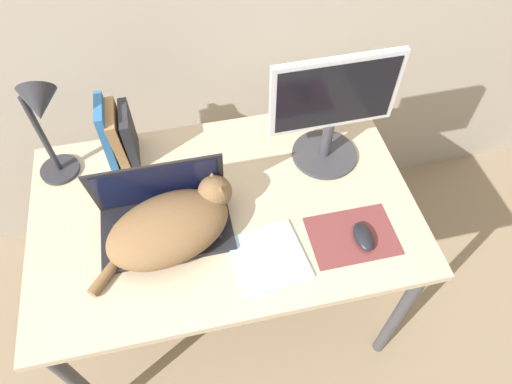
{
  "coord_description": "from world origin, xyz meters",
  "views": [
    {
      "loc": [
        -0.08,
        -0.46,
        1.94
      ],
      "look_at": [
        0.1,
        0.35,
        0.84
      ],
      "focal_mm": 32.0,
      "sensor_mm": 36.0,
      "label": 1
    }
  ],
  "objects_px": {
    "external_monitor": "(333,109)",
    "book_row": "(118,135)",
    "cat": "(172,225)",
    "notepad": "(269,257)",
    "desk_lamp": "(43,119)",
    "computer_mouse": "(363,237)",
    "laptop": "(164,216)"
  },
  "relations": [
    {
      "from": "external_monitor",
      "to": "book_row",
      "type": "relative_size",
      "value": 1.69
    },
    {
      "from": "cat",
      "to": "notepad",
      "type": "height_order",
      "value": "cat"
    },
    {
      "from": "desk_lamp",
      "to": "cat",
      "type": "bearing_deg",
      "value": -45.31
    },
    {
      "from": "cat",
      "to": "computer_mouse",
      "type": "relative_size",
      "value": 4.45
    },
    {
      "from": "cat",
      "to": "desk_lamp",
      "type": "xyz_separation_m",
      "value": [
        -0.32,
        0.32,
        0.19
      ]
    },
    {
      "from": "desk_lamp",
      "to": "computer_mouse",
      "type": "bearing_deg",
      "value": -27.16
    },
    {
      "from": "external_monitor",
      "to": "book_row",
      "type": "height_order",
      "value": "external_monitor"
    },
    {
      "from": "external_monitor",
      "to": "cat",
      "type": "bearing_deg",
      "value": -157.62
    },
    {
      "from": "computer_mouse",
      "to": "book_row",
      "type": "height_order",
      "value": "book_row"
    },
    {
      "from": "computer_mouse",
      "to": "notepad",
      "type": "height_order",
      "value": "computer_mouse"
    },
    {
      "from": "cat",
      "to": "book_row",
      "type": "relative_size",
      "value": 1.89
    },
    {
      "from": "laptop",
      "to": "book_row",
      "type": "bearing_deg",
      "value": 109.75
    },
    {
      "from": "laptop",
      "to": "cat",
      "type": "distance_m",
      "value": 0.07
    },
    {
      "from": "laptop",
      "to": "computer_mouse",
      "type": "height_order",
      "value": "laptop"
    },
    {
      "from": "external_monitor",
      "to": "computer_mouse",
      "type": "relative_size",
      "value": 3.98
    },
    {
      "from": "cat",
      "to": "external_monitor",
      "type": "height_order",
      "value": "external_monitor"
    },
    {
      "from": "laptop",
      "to": "computer_mouse",
      "type": "bearing_deg",
      "value": -17.7
    },
    {
      "from": "laptop",
      "to": "notepad",
      "type": "distance_m",
      "value": 0.34
    },
    {
      "from": "external_monitor",
      "to": "notepad",
      "type": "distance_m",
      "value": 0.5
    },
    {
      "from": "laptop",
      "to": "external_monitor",
      "type": "distance_m",
      "value": 0.62
    },
    {
      "from": "book_row",
      "to": "computer_mouse",
      "type": "bearing_deg",
      "value": -35.76
    },
    {
      "from": "desk_lamp",
      "to": "notepad",
      "type": "relative_size",
      "value": 1.72
    },
    {
      "from": "laptop",
      "to": "computer_mouse",
      "type": "distance_m",
      "value": 0.61
    },
    {
      "from": "book_row",
      "to": "desk_lamp",
      "type": "bearing_deg",
      "value": -164.69
    },
    {
      "from": "cat",
      "to": "desk_lamp",
      "type": "relative_size",
      "value": 1.15
    },
    {
      "from": "book_row",
      "to": "desk_lamp",
      "type": "xyz_separation_m",
      "value": [
        -0.18,
        -0.05,
        0.16
      ]
    },
    {
      "from": "laptop",
      "to": "computer_mouse",
      "type": "xyz_separation_m",
      "value": [
        0.58,
        -0.18,
        -0.03
      ]
    },
    {
      "from": "computer_mouse",
      "to": "cat",
      "type": "bearing_deg",
      "value": 167.03
    },
    {
      "from": "external_monitor",
      "to": "notepad",
      "type": "relative_size",
      "value": 1.77
    },
    {
      "from": "laptop",
      "to": "cat",
      "type": "bearing_deg",
      "value": -68.76
    },
    {
      "from": "desk_lamp",
      "to": "notepad",
      "type": "distance_m",
      "value": 0.78
    },
    {
      "from": "external_monitor",
      "to": "computer_mouse",
      "type": "xyz_separation_m",
      "value": [
        0.01,
        -0.35,
        -0.2
      ]
    }
  ]
}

